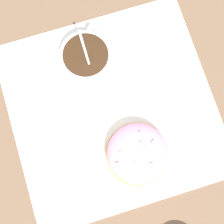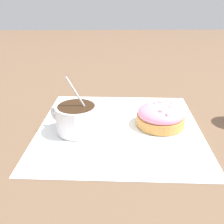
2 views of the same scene
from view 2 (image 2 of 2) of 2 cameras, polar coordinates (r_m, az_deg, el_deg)
ground_plane at (r=0.56m, az=1.59°, el=-3.54°), size 3.00×3.00×0.00m
paper_napkin at (r=0.56m, az=1.59°, el=-3.41°), size 0.36×0.36×0.00m
coffee_cup at (r=0.53m, az=-7.77°, el=-1.13°), size 0.10×0.08×0.12m
frosted_pastry at (r=0.57m, az=10.55°, el=-0.74°), size 0.10×0.10×0.05m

